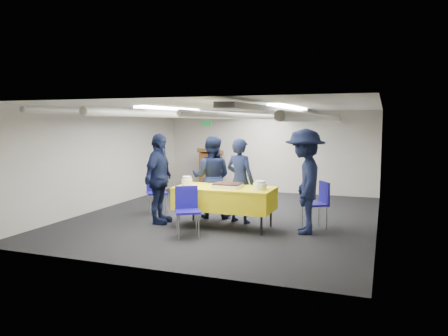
# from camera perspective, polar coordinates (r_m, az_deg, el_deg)

# --- Properties ---
(ground) EXTENTS (7.00, 7.00, 0.00)m
(ground) POSITION_cam_1_polar(r_m,az_deg,el_deg) (9.29, 0.41, -6.33)
(ground) COLOR black
(ground) RESTS_ON ground
(room_shell) EXTENTS (6.00, 7.00, 2.30)m
(room_shell) POSITION_cam_1_polar(r_m,az_deg,el_deg) (9.43, 1.80, 4.95)
(room_shell) COLOR beige
(room_shell) RESTS_ON ground
(serving_table) EXTENTS (1.85, 0.91, 0.77)m
(serving_table) POSITION_cam_1_polar(r_m,az_deg,el_deg) (8.23, 0.12, -3.96)
(serving_table) COLOR black
(serving_table) RESTS_ON ground
(sheet_cake) EXTENTS (0.52, 0.40, 0.09)m
(sheet_cake) POSITION_cam_1_polar(r_m,az_deg,el_deg) (8.14, 0.48, -2.27)
(sheet_cake) COLOR white
(sheet_cake) RESTS_ON serving_table
(plate_stack_left) EXTENTS (0.21, 0.21, 0.18)m
(plate_stack_left) POSITION_cam_1_polar(r_m,az_deg,el_deg) (8.43, -4.86, -1.73)
(plate_stack_left) COLOR white
(plate_stack_left) RESTS_ON serving_table
(plate_stack_right) EXTENTS (0.24, 0.24, 0.16)m
(plate_stack_right) POSITION_cam_1_polar(r_m,az_deg,el_deg) (7.93, 4.72, -2.29)
(plate_stack_right) COLOR white
(plate_stack_right) RESTS_ON serving_table
(podium) EXTENTS (0.62, 0.53, 1.25)m
(podium) POSITION_cam_1_polar(r_m,az_deg,el_deg) (12.56, -1.73, -0.26)
(podium) COLOR brown
(podium) RESTS_ON ground
(chair_near) EXTENTS (0.58, 0.58, 0.87)m
(chair_near) POSITION_cam_1_polar(r_m,az_deg,el_deg) (7.66, -4.84, -4.95)
(chair_near) COLOR gray
(chair_near) RESTS_ON ground
(chair_right) EXTENTS (0.58, 0.58, 0.87)m
(chair_right) POSITION_cam_1_polar(r_m,az_deg,el_deg) (8.44, 12.29, -4.05)
(chair_right) COLOR gray
(chair_right) RESTS_ON ground
(chair_left) EXTENTS (0.59, 0.59, 0.87)m
(chair_left) POSITION_cam_1_polar(r_m,az_deg,el_deg) (9.71, -8.83, -2.67)
(chair_left) COLOR gray
(chair_left) RESTS_ON ground
(sailor_a) EXTENTS (0.70, 0.56, 1.68)m
(sailor_a) POSITION_cam_1_polar(r_m,az_deg,el_deg) (8.61, 2.10, -1.65)
(sailor_a) COLOR black
(sailor_a) RESTS_ON ground
(sailor_b) EXTENTS (0.92, 0.77, 1.70)m
(sailor_b) POSITION_cam_1_polar(r_m,az_deg,el_deg) (9.05, -1.65, -1.20)
(sailor_b) COLOR black
(sailor_b) RESTS_ON ground
(sailor_c) EXTENTS (0.50, 1.06, 1.76)m
(sailor_c) POSITION_cam_1_polar(r_m,az_deg,el_deg) (8.63, -8.51, -1.40)
(sailor_c) COLOR black
(sailor_c) RESTS_ON ground
(sailor_d) EXTENTS (0.92, 1.33, 1.87)m
(sailor_d) POSITION_cam_1_polar(r_m,az_deg,el_deg) (7.91, 10.47, -1.71)
(sailor_d) COLOR black
(sailor_d) RESTS_ON ground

